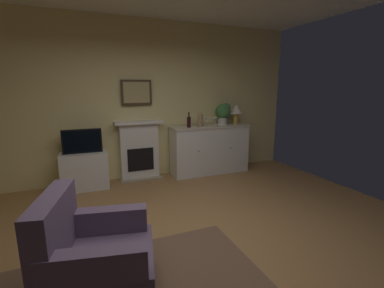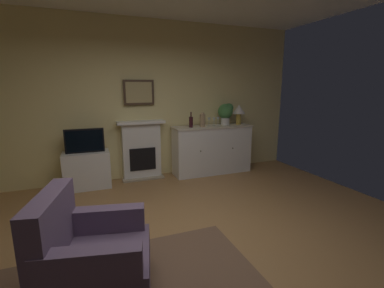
# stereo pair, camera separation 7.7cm
# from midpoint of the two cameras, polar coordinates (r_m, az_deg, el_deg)

# --- Properties ---
(ground_plane) EXTENTS (6.29, 5.29, 0.10)m
(ground_plane) POSITION_cam_midpoint_polar(r_m,az_deg,el_deg) (3.13, -0.17, -22.04)
(ground_plane) COLOR #9E7042
(ground_plane) RESTS_ON ground
(wall_rear) EXTENTS (6.29, 0.06, 2.90)m
(wall_rear) POSITION_cam_midpoint_polar(r_m,az_deg,el_deg) (5.12, -11.55, 8.98)
(wall_rear) COLOR #EAD68C
(wall_rear) RESTS_ON ground_plane
(fireplace_unit) EXTENTS (0.87, 0.30, 1.10)m
(fireplace_unit) POSITION_cam_midpoint_polar(r_m,az_deg,el_deg) (5.10, -11.57, -1.30)
(fireplace_unit) COLOR white
(fireplace_unit) RESTS_ON ground_plane
(framed_picture) EXTENTS (0.55, 0.04, 0.45)m
(framed_picture) POSITION_cam_midpoint_polar(r_m,az_deg,el_deg) (5.02, -12.19, 10.70)
(framed_picture) COLOR #473323
(sideboard_cabinet) EXTENTS (1.58, 0.49, 0.96)m
(sideboard_cabinet) POSITION_cam_midpoint_polar(r_m,az_deg,el_deg) (5.38, 3.37, -1.14)
(sideboard_cabinet) COLOR white
(sideboard_cabinet) RESTS_ON ground_plane
(table_lamp) EXTENTS (0.26, 0.26, 0.40)m
(table_lamp) POSITION_cam_midpoint_polar(r_m,az_deg,el_deg) (5.54, 9.01, 7.05)
(table_lamp) COLOR #B79338
(table_lamp) RESTS_ON sideboard_cabinet
(wine_bottle) EXTENTS (0.08, 0.08, 0.29)m
(wine_bottle) POSITION_cam_midpoint_polar(r_m,az_deg,el_deg) (5.05, -1.11, 4.77)
(wine_bottle) COLOR #331419
(wine_bottle) RESTS_ON sideboard_cabinet
(wine_glass_left) EXTENTS (0.07, 0.07, 0.16)m
(wine_glass_left) POSITION_cam_midpoint_polar(r_m,az_deg,el_deg) (5.23, 2.74, 5.16)
(wine_glass_left) COLOR silver
(wine_glass_left) RESTS_ON sideboard_cabinet
(wine_glass_center) EXTENTS (0.07, 0.07, 0.16)m
(wine_glass_center) POSITION_cam_midpoint_polar(r_m,az_deg,el_deg) (5.28, 3.81, 5.22)
(wine_glass_center) COLOR silver
(wine_glass_center) RESTS_ON sideboard_cabinet
(wine_glass_right) EXTENTS (0.07, 0.07, 0.16)m
(wine_glass_right) POSITION_cam_midpoint_polar(r_m,az_deg,el_deg) (5.37, 4.63, 5.32)
(wine_glass_right) COLOR silver
(wine_glass_right) RESTS_ON sideboard_cabinet
(vase_decorative) EXTENTS (0.11, 0.11, 0.28)m
(vase_decorative) POSITION_cam_midpoint_polar(r_m,az_deg,el_deg) (5.13, 1.34, 5.24)
(vase_decorative) COLOR #9E7F5B
(vase_decorative) RESTS_ON sideboard_cabinet
(tv_cabinet) EXTENTS (0.75, 0.42, 0.63)m
(tv_cabinet) POSITION_cam_midpoint_polar(r_m,az_deg,el_deg) (4.92, -22.32, -5.28)
(tv_cabinet) COLOR white
(tv_cabinet) RESTS_ON ground_plane
(tv_set) EXTENTS (0.62, 0.07, 0.40)m
(tv_set) POSITION_cam_midpoint_polar(r_m,az_deg,el_deg) (4.78, -22.80, 0.55)
(tv_set) COLOR black
(tv_set) RESTS_ON tv_cabinet
(potted_plant_small) EXTENTS (0.30, 0.30, 0.43)m
(potted_plant_small) POSITION_cam_midpoint_polar(r_m,az_deg,el_deg) (5.45, 6.31, 6.81)
(potted_plant_small) COLOR beige
(potted_plant_small) RESTS_ON sideboard_cabinet
(armchair) EXTENTS (0.95, 0.92, 0.92)m
(armchair) POSITION_cam_midpoint_polar(r_m,az_deg,el_deg) (2.44, -21.20, -21.66)
(armchair) COLOR #604C66
(armchair) RESTS_ON ground_plane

